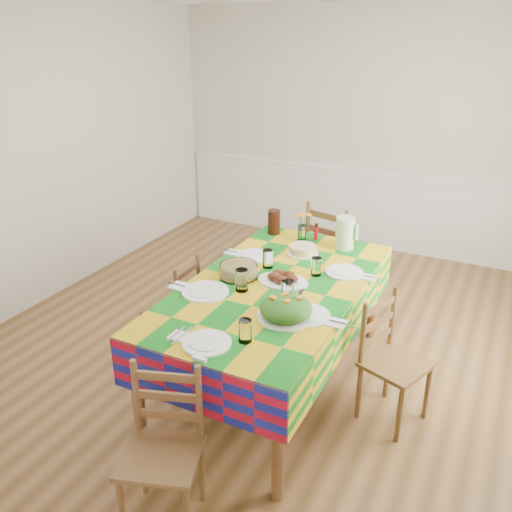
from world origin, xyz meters
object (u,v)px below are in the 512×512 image
Objects in this scene: meat_platter at (283,279)px; tea_pitcher at (274,222)px; green_pitcher at (345,233)px; chair_near at (163,451)px; chair_far at (334,256)px; chair_left at (176,309)px; dining_table at (274,296)px; chair_right at (391,361)px.

tea_pitcher reaches higher than meat_platter.
green_pitcher is 2.26m from chair_near.
chair_far is at bearing 46.90° from tea_pitcher.
meat_platter reaches higher than chair_left.
dining_table is 0.90m from chair_right.
chair_right reaches higher than dining_table.
chair_right is (0.86, -1.32, -0.08)m from chair_far.
green_pitcher reaches higher than dining_table.
chair_right is (1.27, -0.88, -0.49)m from tea_pitcher.
meat_platter is 0.41× the size of chair_near.
green_pitcher reaches higher than chair_left.
chair_right is at bearing 0.94° from dining_table.
chair_far is 1.18× the size of chair_right.
green_pitcher is at bearing -3.65° from tea_pitcher.
chair_far is 1.58m from chair_right.
meat_platter reaches higher than dining_table.
chair_right is at bearing 38.80° from chair_near.
meat_platter is at bearing 53.93° from dining_table.
green_pitcher reaches higher than chair_far.
chair_near is 1.07× the size of chair_left.
green_pitcher is 0.69m from chair_far.
dining_table is 2.39× the size of chair_right.
meat_platter is 1.45m from chair_near.
dining_table is 5.78× the size of meat_platter.
tea_pitcher reaches higher than chair_left.
dining_table is at bearing 88.03° from chair_left.
meat_platter is 1.74× the size of tea_pitcher.
meat_platter is 0.41× the size of chair_right.
chair_near reaches higher than chair_left.
chair_far is 1.24× the size of chair_left.
chair_far is (-0.05, 1.28, -0.34)m from meat_platter.
chair_near is at bearing -92.16° from meat_platter.
dining_table is 1.35m from chair_far.
chair_near is at bearing 30.13° from chair_left.
chair_far is at bearing 53.29° from chair_right.
tea_pitcher is at bearing 60.41° from chair_far.
chair_far is at bearing 116.30° from green_pitcher.
chair_left is at bearing 103.40° from chair_near.
meat_platter is 1.32m from chair_far.
chair_near reaches higher than chair_right.
meat_platter is at bearing 91.51° from chair_left.
tea_pitcher reaches higher than dining_table.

